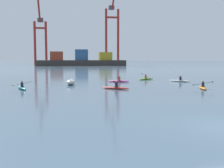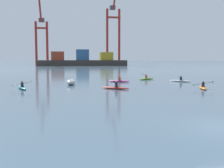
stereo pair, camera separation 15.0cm
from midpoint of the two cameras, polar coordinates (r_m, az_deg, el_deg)
The scene contains 10 objects.
container_barge at distance 136.45m, azimuth -6.30°, elevation 4.76°, with size 42.42×8.72×7.73m.
gantry_crane_west at distance 150.67m, azimuth -14.39°, elevation 9.76°, with size 6.78×15.88×34.27m.
gantry_crane_west_mid at distance 149.48m, azimuth 0.04°, elevation 11.44°, with size 7.58×17.64×41.77m.
capsized_dinghy at distance 37.01m, azimuth -8.49°, elevation 0.38°, with size 1.51×2.75×0.76m.
kayak_magenta at distance 40.88m, azimuth 1.26°, elevation 0.64°, with size 3.12×2.45×0.95m.
kayak_orange at distance 33.35m, azimuth 17.83°, elevation -0.64°, with size 2.15×3.41×0.95m.
kayak_red at distance 31.40m, azimuth 0.59°, elevation -0.74°, with size 3.12×2.45×1.06m.
kayak_lime at distance 45.83m, azimuth 6.83°, elevation 1.10°, with size 3.23×2.25×1.06m.
kayak_teal at distance 33.15m, azimuth -17.94°, elevation -0.68°, with size 2.16×3.41×0.95m.
kayak_white at distance 42.55m, azimuth 13.52°, elevation 0.68°, with size 2.77×2.89×0.96m.
Camera 1 is at (-8.11, -12.31, 3.41)m, focal length 45.03 mm.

